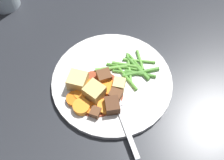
{
  "coord_description": "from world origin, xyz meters",
  "views": [
    {
      "loc": [
        0.2,
        0.26,
        0.54
      ],
      "look_at": [
        0.0,
        0.0,
        0.01
      ],
      "focal_mm": 45.08,
      "sensor_mm": 36.0,
      "label": 1
    }
  ],
  "objects": [
    {
      "name": "green_bean_5",
      "position": [
        -0.05,
        -0.01,
        0.02
      ],
      "size": [
        0.04,
        0.05,
        0.01
      ],
      "primitive_type": "cylinder",
      "rotation": [
        0.0,
        1.57,
        5.41
      ],
      "color": "#599E38",
      "rests_on": "dinner_plate"
    },
    {
      "name": "carrot_slice_4",
      "position": [
        0.05,
        -0.01,
        0.02
      ],
      "size": [
        0.04,
        0.04,
        0.01
      ],
      "primitive_type": "cylinder",
      "rotation": [
        0.0,
        0.0,
        2.82
      ],
      "color": "orange",
      "rests_on": "dinner_plate"
    },
    {
      "name": "green_bean_2",
      "position": [
        -0.07,
        0.01,
        0.02
      ],
      "size": [
        0.01,
        0.08,
        0.01
      ],
      "primitive_type": "cylinder",
      "rotation": [
        0.0,
        1.57,
        4.62
      ],
      "color": "#599E38",
      "rests_on": "dinner_plate"
    },
    {
      "name": "dinner_plate",
      "position": [
        0.0,
        0.0,
        0.01
      ],
      "size": [
        0.27,
        0.27,
        0.01
      ],
      "primitive_type": "cylinder",
      "color": "white",
      "rests_on": "ground_plane"
    },
    {
      "name": "carrot_slice_3",
      "position": [
        0.08,
        0.03,
        0.02
      ],
      "size": [
        0.04,
        0.04,
        0.01
      ],
      "primitive_type": "cylinder",
      "rotation": [
        0.0,
        0.0,
        0.59
      ],
      "color": "orange",
      "rests_on": "dinner_plate"
    },
    {
      "name": "green_bean_8",
      "position": [
        -0.03,
        0.01,
        0.02
      ],
      "size": [
        0.01,
        0.08,
        0.01
      ],
      "primitive_type": "cylinder",
      "rotation": [
        0.0,
        1.57,
        4.63
      ],
      "color": "#599E38",
      "rests_on": "dinner_plate"
    },
    {
      "name": "potato_chunk_1",
      "position": [
        0.0,
        0.02,
        0.02
      ],
      "size": [
        0.04,
        0.04,
        0.02
      ],
      "primitive_type": "cube",
      "rotation": [
        0.0,
        0.0,
        5.39
      ],
      "color": "#E5CC7A",
      "rests_on": "dinner_plate"
    },
    {
      "name": "meat_chunk_3",
      "position": [
        0.02,
        0.04,
        0.02
      ],
      "size": [
        0.03,
        0.03,
        0.02
      ],
      "primitive_type": "cube",
      "rotation": [
        0.0,
        0.0,
        3.62
      ],
      "color": "brown",
      "rests_on": "dinner_plate"
    },
    {
      "name": "meat_chunk_1",
      "position": [
        0.01,
        -0.01,
        0.02
      ],
      "size": [
        0.04,
        0.04,
        0.02
      ],
      "primitive_type": "cube",
      "rotation": [
        0.0,
        0.0,
        4.36
      ],
      "color": "brown",
      "rests_on": "dinner_plate"
    },
    {
      "name": "carrot_slice_5",
      "position": [
        0.09,
        0.01,
        0.02
      ],
      "size": [
        0.04,
        0.04,
        0.01
      ],
      "primitive_type": "cylinder",
      "rotation": [
        0.0,
        0.0,
        3.07
      ],
      "color": "orange",
      "rests_on": "dinner_plate"
    },
    {
      "name": "meat_chunk_2",
      "position": [
        0.04,
        0.05,
        0.02
      ],
      "size": [
        0.04,
        0.04,
        0.02
      ],
      "primitive_type": "cube",
      "rotation": [
        0.0,
        0.0,
        2.62
      ],
      "color": "#56331E",
      "rests_on": "dinner_plate"
    },
    {
      "name": "stew_sauce",
      "position": [
        0.05,
        0.01,
        0.01
      ],
      "size": [
        0.11,
        0.11,
        0.0
      ],
      "primitive_type": "cylinder",
      "color": "#93381E",
      "rests_on": "dinner_plate"
    },
    {
      "name": "fork",
      "position": [
        0.04,
        0.08,
        0.01
      ],
      "size": [
        0.08,
        0.17,
        0.0
      ],
      "color": "silver",
      "rests_on": "dinner_plate"
    },
    {
      "name": "green_bean_10",
      "position": [
        -0.06,
        0.03,
        0.02
      ],
      "size": [
        0.05,
        0.06,
        0.01
      ],
      "primitive_type": "cylinder",
      "rotation": [
        0.0,
        1.57,
        5.38
      ],
      "color": "#4C8E33",
      "rests_on": "dinner_plate"
    },
    {
      "name": "green_bean_1",
      "position": [
        -0.02,
        -0.02,
        0.02
      ],
      "size": [
        0.07,
        0.04,
        0.01
      ],
      "primitive_type": "cylinder",
      "rotation": [
        0.0,
        1.57,
        5.75
      ],
      "color": "#66AD42",
      "rests_on": "dinner_plate"
    },
    {
      "name": "green_bean_0",
      "position": [
        -0.04,
        -0.01,
        0.02
      ],
      "size": [
        0.05,
        0.06,
        0.01
      ],
      "primitive_type": "cylinder",
      "rotation": [
        0.0,
        1.57,
        5.38
      ],
      "color": "#599E38",
      "rests_on": "dinner_plate"
    },
    {
      "name": "potato_chunk_0",
      "position": [
        0.07,
        -0.04,
        0.03
      ],
      "size": [
        0.05,
        0.05,
        0.03
      ],
      "primitive_type": "cube",
      "rotation": [
        0.0,
        0.0,
        5.34
      ],
      "color": "#E5CC7A",
      "rests_on": "dinner_plate"
    },
    {
      "name": "green_bean_11",
      "position": [
        -0.08,
        0.0,
        0.02
      ],
      "size": [
        0.03,
        0.05,
        0.01
      ],
      "primitive_type": "cylinder",
      "rotation": [
        0.0,
        1.57,
        4.23
      ],
      "color": "#66AD42",
      "rests_on": "dinner_plate"
    },
    {
      "name": "ground_plane",
      "position": [
        0.0,
        0.0,
        0.0
      ],
      "size": [
        3.0,
        3.0,
        0.0
      ],
      "primitive_type": "plane",
      "color": "#26282D"
    },
    {
      "name": "carrot_slice_0",
      "position": [
        0.09,
        -0.01,
        0.02
      ],
      "size": [
        0.04,
        0.04,
        0.01
      ],
      "primitive_type": "cylinder",
      "rotation": [
        0.0,
        0.0,
        3.36
      ],
      "color": "orange",
      "rests_on": "dinner_plate"
    },
    {
      "name": "green_bean_4",
      "position": [
        -0.08,
        -0.0,
        0.02
      ],
      "size": [
        0.06,
        0.06,
        0.01
      ],
      "primitive_type": "cylinder",
      "rotation": [
        0.0,
        1.57,
        5.49
      ],
      "color": "#66AD42",
      "rests_on": "dinner_plate"
    },
    {
      "name": "carrot_slice_6",
      "position": [
        0.03,
        0.01,
        0.02
      ],
      "size": [
        0.03,
        0.03,
        0.01
      ],
      "primitive_type": "cylinder",
      "rotation": [
        0.0,
        0.0,
        1.72
      ],
      "color": "orange",
      "rests_on": "dinner_plate"
    },
    {
      "name": "meat_chunk_0",
      "position": [
        0.08,
        0.04,
        0.02
      ],
      "size": [
        0.03,
        0.03,
        0.02
      ],
      "primitive_type": "cube",
      "rotation": [
        0.0,
        0.0,
        2.1
      ],
      "color": "brown",
      "rests_on": "dinner_plate"
    },
    {
      "name": "carrot_slice_7",
      "position": [
        0.08,
        -0.01,
        0.02
      ],
      "size": [
        0.03,
        0.03,
        0.01
      ],
      "primitive_type": "cylinder",
      "rotation": [
        0.0,
        0.0,
        3.47
      ],
      "color": "orange",
      "rests_on": "dinner_plate"
    },
    {
      "name": "potato_chunk_2",
      "position": [
        0.05,
        0.01,
        0.03
      ],
      "size": [
        0.04,
        0.04,
        0.03
      ],
      "primitive_type": "cube",
      "rotation": [
        0.0,
        0.0,
        1.8
      ],
      "color": "#DBBC6B",
      "rests_on": "dinner_plate"
    },
    {
      "name": "green_bean_3",
      "position": [
        -0.06,
        0.03,
        0.02
      ],
      "size": [
        0.08,
        0.04,
        0.01
      ],
      "primitive_type": "cylinder",
      "rotation": [
        0.0,
        1.57,
        5.84
      ],
      "color": "#4C8E33",
      "rests_on": "dinner_plate"
    },
    {
      "name": "green_bean_9",
      "position": [
        -0.04,
        0.01,
        0.02
      ],
      "size": [
        0.05,
        0.06,
        0.01
      ],
      "primitive_type": "cylinder",
      "rotation": [
        0.0,
        1.57,
        5.45
      ],
      "color": "#4C8E33",
      "rests_on": "dinner_plate"
    },
    {
      "name": "carrot_slice_2",
      "position": [
        0.02,
        0.02,
        0.02
      ],
      "size": [
        0.04,
        0.04,
        0.01
      ],
      "primitive_type": "cylinder",
      "rotation": [
        0.0,
        0.0,
        4.93
      ],
      "color": "orange",
      "rests_on": "dinner_plate"
    },
    {
      "name": "green_bean_7",
      "position": [
        -0.06,
        0.01,
        0.02
      ],
      "size": [
        0.01,
        0.08,
        0.01
      ],
      "primitive_type": "cylinder",
      "rotation": [
        0.0,
        1.57,
        4.69
      ],
      "color": "#4C8E33",
      "rests_on": "dinner_plate"
    },
    {
      "name": "green_bean_6",
      "position": [
        -0.05,
        -0.0,
        0.02
      ],
      "size": [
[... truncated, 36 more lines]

